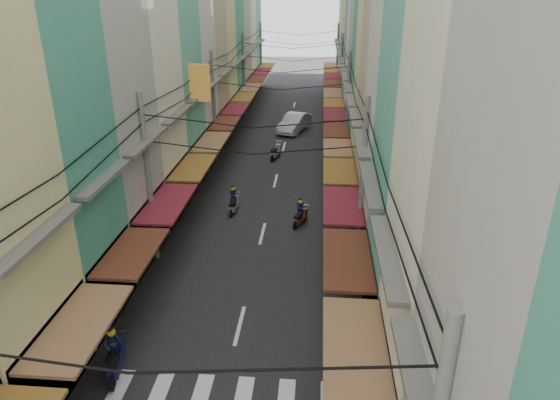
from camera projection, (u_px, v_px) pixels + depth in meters
The scene contains 14 objects.
ground at pixel (247, 297), 21.58m from camera, with size 160.00×160.00×0.00m, color slate.
road at pixel (282, 154), 39.89m from camera, with size 10.00×80.00×0.02m, color black.
sidewalk_left at pixel (202, 152), 40.36m from camera, with size 3.00×80.00×0.06m, color gray.
sidewalk_right at pixel (364, 156), 39.40m from camera, with size 3.00×80.00×0.06m, color gray.
building_row_left at pixel (161, 28), 33.47m from camera, with size 7.80×67.67×23.70m.
building_row_right at pixel (400, 36), 32.34m from camera, with size 7.80×68.98×22.59m.
utility_poles at pixel (277, 82), 32.72m from camera, with size 10.20×66.13×8.20m.
white_car at pixel (294, 131), 46.14m from camera, with size 5.74×2.25×2.03m, color silver.
bicycle at pixel (413, 284), 22.51m from camera, with size 0.55×1.47×1.01m, color black.
moving_scooters at pixel (248, 223), 27.06m from camera, with size 8.07×25.74×1.99m.
parked_scooters at pixel (355, 354), 17.52m from camera, with size 13.25×14.95×1.00m.
pedestrians at pixel (172, 245), 23.67m from camera, with size 12.53×23.33×2.23m.
market_umbrella at pixel (413, 397), 13.51m from camera, with size 2.28×2.28×2.41m.
traffic_sign at pixel (384, 312), 17.29m from camera, with size 0.10×0.60×2.75m.
Camera 1 is at (2.90, -17.99, 12.37)m, focal length 32.00 mm.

